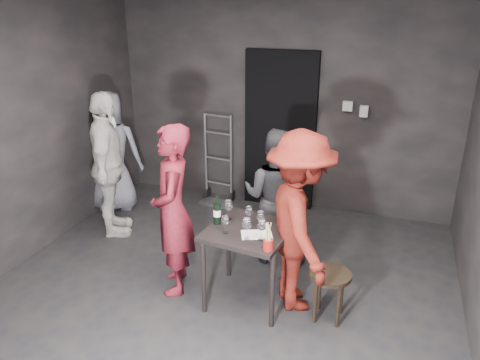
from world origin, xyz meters
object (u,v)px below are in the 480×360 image
(hand_truck, at_px, (218,187))
(server_red, at_px, (172,202))
(man_maroon, at_px, (300,212))
(stool, at_px, (330,282))
(bystander_grey, at_px, (111,148))
(tasting_table, at_px, (249,239))
(woman_black, at_px, (275,197))
(bystander_cream, at_px, (107,154))
(breadstick_cup, at_px, (268,237))
(wine_bottle, at_px, (217,213))

(hand_truck, relative_size, server_red, 0.67)
(server_red, height_order, man_maroon, man_maroon)
(stool, height_order, bystander_grey, bystander_grey)
(hand_truck, height_order, stool, hand_truck)
(server_red, xyz_separation_m, man_maroon, (1.19, 0.13, 0.02))
(tasting_table, relative_size, server_red, 0.40)
(woman_black, bearing_deg, hand_truck, -42.45)
(bystander_cream, relative_size, breadstick_cup, 7.68)
(woman_black, height_order, bystander_cream, bystander_cream)
(stool, xyz_separation_m, breadstick_cup, (-0.50, -0.26, 0.49))
(server_red, distance_m, breadstick_cup, 1.05)
(stool, xyz_separation_m, server_red, (-1.51, 0.00, 0.55))
(stool, height_order, woman_black, woman_black)
(bystander_cream, bearing_deg, man_maroon, -133.34)
(hand_truck, xyz_separation_m, breadstick_cup, (1.39, -2.34, 0.64))
(server_red, bearing_deg, man_maroon, 72.35)
(woman_black, bearing_deg, bystander_grey, -9.14)
(tasting_table, height_order, stool, tasting_table)
(hand_truck, height_order, man_maroon, man_maroon)
(woman_black, distance_m, breadstick_cup, 1.14)
(tasting_table, bearing_deg, man_maroon, 12.14)
(stool, relative_size, breadstick_cup, 1.79)
(man_maroon, relative_size, bystander_cream, 0.94)
(server_red, relative_size, woman_black, 1.26)
(hand_truck, relative_size, man_maroon, 0.66)
(hand_truck, distance_m, wine_bottle, 2.28)
(man_maroon, height_order, wine_bottle, man_maroon)
(man_maroon, xyz_separation_m, bystander_cream, (-2.42, 0.66, 0.06))
(tasting_table, bearing_deg, bystander_grey, 149.64)
(woman_black, bearing_deg, server_red, 51.97)
(tasting_table, height_order, bystander_grey, bystander_grey)
(stool, bearing_deg, bystander_cream, 163.87)
(hand_truck, bearing_deg, wine_bottle, -60.25)
(man_maroon, height_order, breadstick_cup, man_maroon)
(breadstick_cup, bearing_deg, bystander_grey, 147.35)
(stool, xyz_separation_m, woman_black, (-0.74, 0.85, 0.35))
(bystander_grey, height_order, wine_bottle, bystander_grey)
(server_red, height_order, woman_black, server_red)
(man_maroon, relative_size, bystander_grey, 1.10)
(server_red, distance_m, bystander_cream, 1.47)
(server_red, distance_m, woman_black, 1.16)
(woman_black, xyz_separation_m, bystander_grey, (-2.39, 0.58, 0.13))
(man_maroon, bearing_deg, bystander_cream, 46.25)
(woman_black, height_order, man_maroon, man_maroon)
(stool, height_order, server_red, server_red)
(breadstick_cup, bearing_deg, server_red, 165.41)
(wine_bottle, bearing_deg, tasting_table, -1.39)
(man_maroon, distance_m, breadstick_cup, 0.44)
(tasting_table, bearing_deg, wine_bottle, 178.61)
(tasting_table, height_order, man_maroon, man_maroon)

